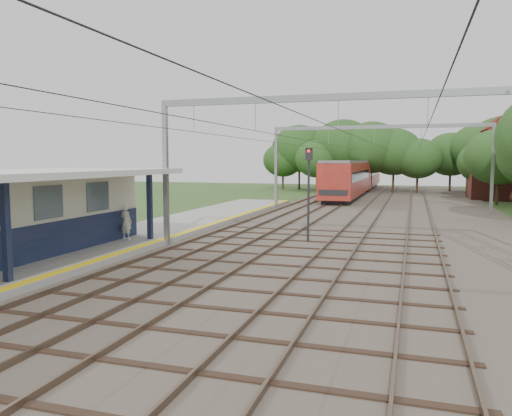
% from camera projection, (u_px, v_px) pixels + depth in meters
% --- Properties ---
extents(ground, '(160.00, 160.00, 0.00)m').
position_uv_depth(ground, '(15.00, 408.00, 8.44)').
color(ground, '#2D4C1E').
rests_on(ground, ground).
extents(ballast_bed, '(18.00, 90.00, 0.10)m').
position_uv_depth(ballast_bed, '(378.00, 218.00, 35.70)').
color(ballast_bed, '#473D33').
rests_on(ballast_bed, ground).
extents(platform, '(5.00, 52.00, 0.35)m').
position_uv_depth(platform, '(110.00, 244.00, 23.97)').
color(platform, gray).
rests_on(platform, ground).
extents(yellow_stripe, '(0.45, 52.00, 0.01)m').
position_uv_depth(yellow_stripe, '(152.00, 243.00, 23.27)').
color(yellow_stripe, yellow).
rests_on(yellow_stripe, platform).
extents(rail_tracks, '(11.80, 88.00, 0.15)m').
position_uv_depth(rail_tracks, '(343.00, 215.00, 36.44)').
color(rail_tracks, brown).
rests_on(rail_tracks, ballast_bed).
extents(catenary_system, '(17.22, 88.00, 7.00)m').
position_uv_depth(catenary_system, '(365.00, 139.00, 30.89)').
color(catenary_system, gray).
rests_on(catenary_system, ground).
extents(tree_band, '(31.72, 30.88, 8.82)m').
position_uv_depth(tree_band, '(393.00, 154.00, 61.02)').
color(tree_band, '#382619').
rests_on(tree_band, ground).
extents(house_far, '(8.00, 6.12, 8.66)m').
position_uv_depth(house_far, '(510.00, 169.00, 52.67)').
color(house_far, brown).
rests_on(house_far, ground).
extents(person, '(0.68, 0.50, 1.71)m').
position_uv_depth(person, '(126.00, 222.00, 24.26)').
color(person, white).
rests_on(person, platform).
extents(train, '(3.11, 38.66, 4.07)m').
position_uv_depth(train, '(357.00, 176.00, 62.69)').
color(train, black).
rests_on(train, ballast_bed).
extents(signal_post, '(0.34, 0.28, 4.79)m').
position_uv_depth(signal_post, '(309.00, 182.00, 24.77)').
color(signal_post, black).
rests_on(signal_post, ground).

